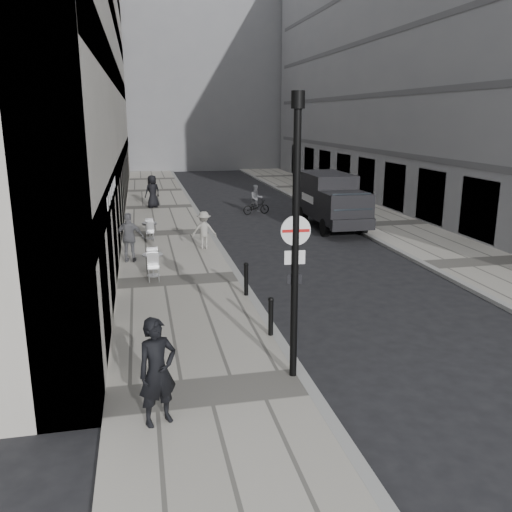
{
  "coord_description": "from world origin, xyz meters",
  "views": [
    {
      "loc": [
        -3.12,
        -6.93,
        5.36
      ],
      "look_at": [
        0.09,
        8.05,
        1.4
      ],
      "focal_mm": 38.0,
      "sensor_mm": 36.0,
      "label": 1
    }
  ],
  "objects": [
    {
      "name": "pedestrian_c",
      "position": [
        -2.42,
        25.41,
        1.08
      ],
      "size": [
        1.11,
        0.96,
        1.91
      ],
      "primitive_type": "imported",
      "rotation": [
        0.0,
        0.0,
        3.61
      ],
      "color": "black",
      "rests_on": "sidewalk"
    },
    {
      "name": "bollard_far",
      "position": [
        -0.15,
        8.33,
        0.6
      ],
      "size": [
        0.13,
        0.13,
        0.95
      ],
      "primitive_type": "cylinder",
      "color": "black",
      "rests_on": "sidewalk"
    },
    {
      "name": "pedestrian_a",
      "position": [
        -3.6,
        13.06,
        1.04
      ],
      "size": [
        1.13,
        0.6,
        1.83
      ],
      "primitive_type": "imported",
      "rotation": [
        0.0,
        0.0,
        2.99
      ],
      "color": "slate",
      "rests_on": "sidewalk"
    },
    {
      "name": "sidewalk",
      "position": [
        -2.0,
        18.0,
        0.06
      ],
      "size": [
        4.0,
        60.0,
        0.12
      ],
      "primitive_type": "cube",
      "color": "#A6A096",
      "rests_on": "ground"
    },
    {
      "name": "cafe_table_far",
      "position": [
        -2.8,
        16.92,
        0.54
      ],
      "size": [
        0.65,
        1.46,
        0.83
      ],
      "color": "#AEADB0",
      "rests_on": "sidewalk"
    },
    {
      "name": "far_sidewalk",
      "position": [
        9.0,
        18.0,
        0.06
      ],
      "size": [
        4.0,
        60.0,
        0.12
      ],
      "primitive_type": "cube",
      "color": "#A6A096",
      "rests_on": "ground"
    },
    {
      "name": "cafe_table_mid",
      "position": [
        -2.8,
        16.81,
        0.52
      ],
      "size": [
        0.62,
        1.39,
        0.79
      ],
      "color": "#ABABAD",
      "rests_on": "sidewalk"
    },
    {
      "name": "building_left",
      "position": [
        -6.0,
        24.5,
        9.0
      ],
      "size": [
        4.0,
        45.0,
        18.0
      ],
      "primitive_type": "cube",
      "color": "beige",
      "rests_on": "ground"
    },
    {
      "name": "building_far",
      "position": [
        1.5,
        56.0,
        11.0
      ],
      "size": [
        24.0,
        16.0,
        22.0
      ],
      "primitive_type": "cube",
      "color": "slate",
      "rests_on": "ground"
    },
    {
      "name": "cyclist",
      "position": [
        3.22,
        22.58,
        0.65
      ],
      "size": [
        1.61,
        0.77,
        1.66
      ],
      "rotation": [
        0.0,
        0.0,
        0.16
      ],
      "color": "black",
      "rests_on": "ground"
    },
    {
      "name": "building_right",
      "position": [
        14.0,
        24.5,
        10.0
      ],
      "size": [
        6.0,
        45.0,
        20.0
      ],
      "primitive_type": "cube",
      "color": "slate",
      "rests_on": "ground"
    },
    {
      "name": "bollard_near",
      "position": [
        -0.15,
        5.18,
        0.58
      ],
      "size": [
        0.12,
        0.12,
        0.92
      ],
      "primitive_type": "cylinder",
      "color": "black",
      "rests_on": "sidewalk"
    },
    {
      "name": "walking_man",
      "position": [
        -3.0,
        1.76,
        1.09
      ],
      "size": [
        0.84,
        0.71,
        1.95
      ],
      "primitive_type": "imported",
      "rotation": [
        0.0,
        0.0,
        0.42
      ],
      "color": "black",
      "rests_on": "sidewalk"
    },
    {
      "name": "cafe_table_near",
      "position": [
        -2.83,
        11.0,
        0.57
      ],
      "size": [
        0.69,
        1.56,
        0.89
      ],
      "color": "silver",
      "rests_on": "sidewalk"
    },
    {
      "name": "lamppost",
      "position": [
        -0.2,
        3.01,
        3.29
      ],
      "size": [
        0.26,
        0.26,
        5.7
      ],
      "color": "black",
      "rests_on": "sidewalk"
    },
    {
      "name": "panel_van",
      "position": [
        6.0,
        18.13,
        1.48
      ],
      "size": [
        2.11,
        5.59,
        2.63
      ],
      "rotation": [
        0.0,
        0.0,
        -0.0
      ],
      "color": "black",
      "rests_on": "ground"
    },
    {
      "name": "ground",
      "position": [
        0.0,
        0.0,
        0.0
      ],
      "size": [
        120.0,
        120.0,
        0.0
      ],
      "primitive_type": "plane",
      "color": "black",
      "rests_on": "ground"
    },
    {
      "name": "sign_post",
      "position": [
        -0.2,
        3.0,
        2.35
      ],
      "size": [
        0.6,
        0.1,
        3.48
      ],
      "rotation": [
        0.0,
        0.0,
        -0.05
      ],
      "color": "black",
      "rests_on": "sidewalk"
    },
    {
      "name": "pedestrian_b",
      "position": [
        -0.67,
        14.55,
        0.88
      ],
      "size": [
        1.08,
        0.74,
        1.53
      ],
      "primitive_type": "imported",
      "rotation": [
        0.0,
        0.0,
        2.96
      ],
      "color": "gray",
      "rests_on": "sidewalk"
    }
  ]
}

